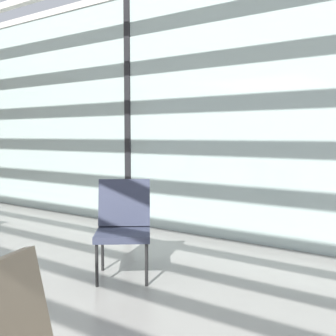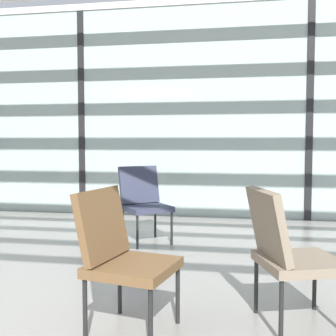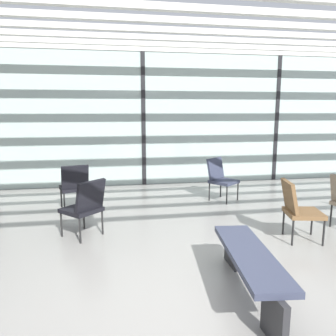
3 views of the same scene
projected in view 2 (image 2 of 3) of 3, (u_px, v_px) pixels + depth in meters
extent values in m
cube|color=#A3B7B2|center=(83.00, 114.00, 6.76)|extent=(14.00, 0.08, 3.22)
cube|color=black|center=(83.00, 114.00, 6.76)|extent=(0.10, 0.12, 3.22)
cube|color=black|center=(309.00, 111.00, 6.15)|extent=(0.10, 0.12, 3.22)
cube|color=beige|center=(81.00, 8.00, 6.65)|extent=(13.72, 0.12, 0.10)
ellipsoid|color=silver|center=(110.00, 109.00, 11.77)|extent=(13.84, 4.10, 4.10)
sphere|color=black|center=(7.00, 92.00, 10.25)|extent=(0.28, 0.28, 0.28)
sphere|color=black|center=(41.00, 91.00, 10.09)|extent=(0.28, 0.28, 0.28)
sphere|color=black|center=(76.00, 91.00, 9.93)|extent=(0.28, 0.28, 0.28)
sphere|color=black|center=(113.00, 90.00, 9.78)|extent=(0.28, 0.28, 0.28)
cube|color=brown|center=(133.00, 267.00, 2.56)|extent=(0.57, 0.57, 0.06)
cube|color=brown|center=(102.00, 224.00, 2.62)|extent=(0.24, 0.50, 0.44)
cylinder|color=black|center=(150.00, 321.00, 2.30)|extent=(0.03, 0.03, 0.37)
cylinder|color=black|center=(178.00, 295.00, 2.68)|extent=(0.03, 0.03, 0.37)
cylinder|color=black|center=(85.00, 309.00, 2.45)|extent=(0.03, 0.03, 0.37)
cylinder|color=black|center=(120.00, 286.00, 2.84)|extent=(0.03, 0.03, 0.37)
cube|color=#7F705B|center=(300.00, 263.00, 2.65)|extent=(0.60, 0.60, 0.06)
cube|color=#7F705B|center=(268.00, 224.00, 2.61)|extent=(0.28, 0.50, 0.44)
cylinder|color=black|center=(315.00, 283.00, 2.90)|extent=(0.03, 0.03, 0.37)
cylinder|color=black|center=(281.00, 311.00, 2.43)|extent=(0.03, 0.03, 0.37)
cylinder|color=black|center=(256.00, 286.00, 2.85)|extent=(0.03, 0.03, 0.37)
cube|color=#33384C|center=(147.00, 208.00, 4.80)|extent=(0.67, 0.67, 0.06)
cube|color=#33384C|center=(139.00, 185.00, 4.97)|extent=(0.47, 0.41, 0.44)
cylinder|color=black|center=(137.00, 232.00, 4.53)|extent=(0.03, 0.03, 0.37)
cylinder|color=black|center=(172.00, 228.00, 4.72)|extent=(0.03, 0.03, 0.37)
cylinder|color=black|center=(123.00, 225.00, 4.90)|extent=(0.03, 0.03, 0.37)
cylinder|color=black|center=(155.00, 222.00, 5.09)|extent=(0.03, 0.03, 0.37)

